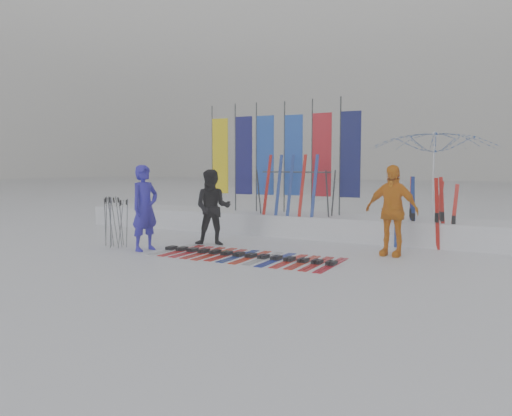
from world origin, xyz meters
The scene contains 11 objects.
ground centered at (0.00, 0.00, 0.00)m, with size 120.00×120.00×0.00m, color white.
snow_bank centered at (0.00, 4.60, 0.30)m, with size 14.00×1.60×0.60m, color white.
person_blue centered at (-2.15, 0.58, 0.99)m, with size 0.72×0.47×1.97m, color #2720BB.
person_black centered at (-1.17, 1.94, 0.93)m, with size 0.90×0.70×1.86m, color black.
person_yellow centered at (3.02, 2.54, 0.99)m, with size 1.16×0.48×1.97m, color orange.
tent_canopy centered at (3.41, 5.47, 1.49)m, with size 3.25×3.31×2.98m, color white.
ski_row centered at (0.29, 0.91, 0.04)m, with size 4.07×1.69×0.07m.
pole_cluster centered at (-3.16, 0.65, 0.60)m, with size 0.74×0.61×1.23m.
feather_flags centered at (-0.71, 4.79, 2.24)m, with size 4.80×0.26×3.20m.
ski_rack centered at (0.05, 4.20, 1.38)m, with size 2.04×0.80×1.23m.
upright_skis centered at (3.26, 4.24, 0.80)m, with size 1.57×1.06×1.69m.
Camera 1 is at (5.41, -8.33, 1.96)m, focal length 35.00 mm.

